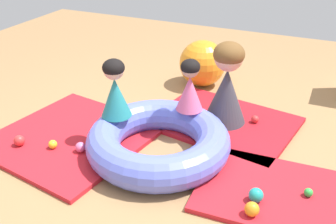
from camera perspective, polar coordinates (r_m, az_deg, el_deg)
name	(u,v)px	position (r m, az deg, el deg)	size (l,w,h in m)	color
ground_plane	(151,157)	(3.36, -2.48, -6.52)	(8.00, 8.00, 0.00)	#9E7549
gym_mat_near_left	(290,196)	(3.06, 17.36, -11.62)	(1.34, 0.85, 0.04)	red
gym_mat_far_left	(72,137)	(3.69, -13.81, -3.57)	(1.28, 1.30, 0.04)	red
gym_mat_center_rear	(224,122)	(3.87, 8.12, -1.47)	(1.30, 1.00, 0.04)	#B21923
inflatable_cushion	(158,141)	(3.30, -1.42, -4.23)	(1.22, 1.22, 0.29)	#6070E5
child_in_pink	(190,86)	(3.41, 3.20, 3.87)	(0.34, 0.34, 0.47)	#E5608E
child_in_teal	(115,89)	(3.32, -7.74, 3.36)	(0.32, 0.32, 0.51)	teal
adult_seated	(227,84)	(3.68, 8.55, 4.02)	(0.47, 0.47, 0.79)	#383842
play_ball_red	(255,119)	(3.85, 12.56, -1.04)	(0.07, 0.07, 0.07)	red
play_ball_green	(308,192)	(3.05, 19.78, -10.98)	(0.06, 0.06, 0.06)	green
play_ball_orange	(252,209)	(2.77, 12.13, -13.67)	(0.10, 0.10, 0.10)	orange
play_ball_teal	(256,195)	(2.89, 12.71, -11.73)	(0.11, 0.11, 0.11)	teal
play_ball_yellow	(53,144)	(3.52, -16.45, -4.54)	(0.08, 0.08, 0.08)	yellow
play_ball_pink	(80,147)	(3.41, -12.64, -5.03)	(0.09, 0.09, 0.09)	pink
play_ball_blue	(192,95)	(4.21, 3.52, 2.47)	(0.10, 0.10, 0.10)	blue
play_ball_red_second	(19,141)	(3.65, -20.86, -3.92)	(0.09, 0.09, 0.09)	red
exercise_ball_large	(202,63)	(4.60, 5.05, 7.09)	(0.54, 0.54, 0.54)	orange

